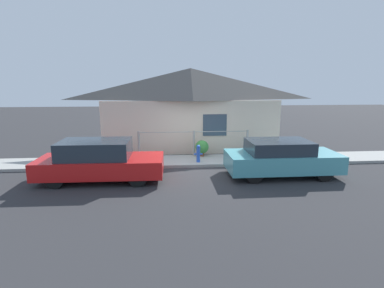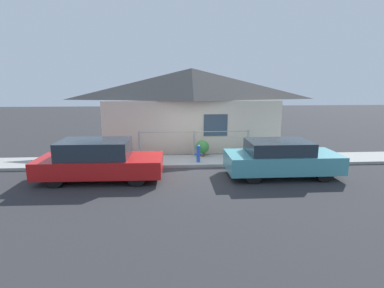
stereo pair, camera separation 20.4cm
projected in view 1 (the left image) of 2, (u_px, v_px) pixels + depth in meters
ground_plane at (197, 168)px, 11.86m from camera, size 60.00×60.00×0.00m
sidewalk at (195, 161)px, 12.66m from camera, size 24.00×1.66×0.12m
house at (191, 87)px, 14.38m from camera, size 8.69×2.23×3.97m
fence at (194, 142)px, 13.19m from camera, size 4.90×0.10×1.12m
car_left at (99, 161)px, 10.22m from camera, size 4.25×1.75×1.40m
car_right at (281, 158)px, 10.76m from camera, size 3.97×1.70×1.30m
fire_hydrant at (198, 153)px, 12.17m from camera, size 0.35×0.16×0.72m
potted_plant_near_hydrant at (202, 147)px, 13.13m from camera, size 0.59×0.59×0.71m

